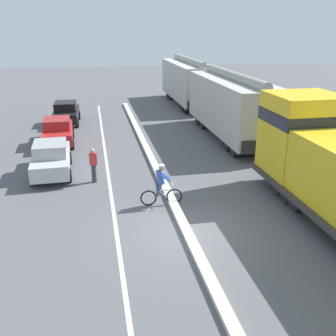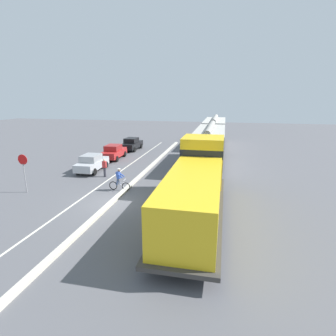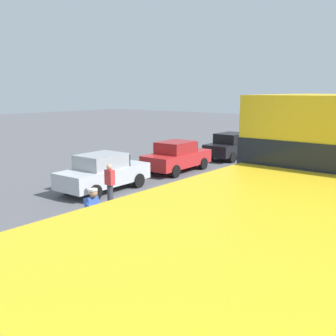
% 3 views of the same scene
% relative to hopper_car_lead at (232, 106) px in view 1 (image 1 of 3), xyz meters
% --- Properties ---
extents(ground_plane, '(120.00, 120.00, 0.00)m').
position_rel_hopper_car_lead_xyz_m(ground_plane, '(-5.71, -11.47, -2.08)').
color(ground_plane, '#56565B').
extents(median_curb, '(0.36, 36.00, 0.16)m').
position_rel_hopper_car_lead_xyz_m(median_curb, '(-5.71, -5.47, -2.00)').
color(median_curb, beige).
rests_on(median_curb, ground).
extents(lane_stripe, '(0.14, 36.00, 0.01)m').
position_rel_hopper_car_lead_xyz_m(lane_stripe, '(-8.11, -5.47, -2.07)').
color(lane_stripe, silver).
rests_on(lane_stripe, ground).
extents(hopper_car_lead, '(2.90, 10.60, 4.18)m').
position_rel_hopper_car_lead_xyz_m(hopper_car_lead, '(0.00, 0.00, 0.00)').
color(hopper_car_lead, '#B1AFA7').
rests_on(hopper_car_lead, ground).
extents(hopper_car_middle, '(2.90, 10.60, 4.18)m').
position_rel_hopper_car_lead_xyz_m(hopper_car_middle, '(0.00, 11.60, 0.00)').
color(hopper_car_middle, '#B7B5AD').
rests_on(hopper_car_middle, ground).
extents(parked_car_silver, '(1.94, 4.26, 1.62)m').
position_rel_hopper_car_lead_xyz_m(parked_car_silver, '(-10.77, -4.66, -1.26)').
color(parked_car_silver, '#B7BABF').
rests_on(parked_car_silver, ground).
extents(parked_car_red, '(1.94, 4.25, 1.62)m').
position_rel_hopper_car_lead_xyz_m(parked_car_red, '(-10.81, 0.57, -1.26)').
color(parked_car_red, red).
rests_on(parked_car_red, ground).
extents(parked_car_black, '(1.92, 4.24, 1.62)m').
position_rel_hopper_car_lead_xyz_m(parked_car_black, '(-10.57, 5.97, -1.26)').
color(parked_car_black, black).
rests_on(parked_car_black, ground).
extents(cyclist, '(1.71, 0.48, 1.71)m').
position_rel_hopper_car_lead_xyz_m(cyclist, '(-6.17, -9.14, -1.26)').
color(cyclist, black).
rests_on(cyclist, ground).
extents(pedestrian_by_cars, '(0.34, 0.22, 1.62)m').
position_rel_hopper_car_lead_xyz_m(pedestrian_by_cars, '(-8.77, -6.13, -1.23)').
color(pedestrian_by_cars, '#33333D').
rests_on(pedestrian_by_cars, ground).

